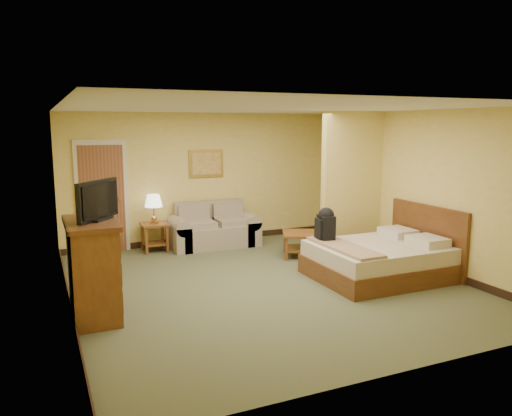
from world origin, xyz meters
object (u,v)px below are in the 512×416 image
bed (382,259)px  coffee_table (302,239)px  dresser (93,269)px  loveseat (214,232)px

bed → coffee_table: bearing=108.4°
coffee_table → dresser: size_ratio=0.75×
dresser → coffee_table: bearing=21.7°
coffee_table → bed: (0.53, -1.61, -0.02)m
loveseat → coffee_table: bearing=-49.0°
dresser → bed: bearing=-1.5°
loveseat → dresser: dresser is taller
dresser → bed: 4.31m
bed → dresser: bearing=178.5°
loveseat → dresser: bearing=-131.6°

